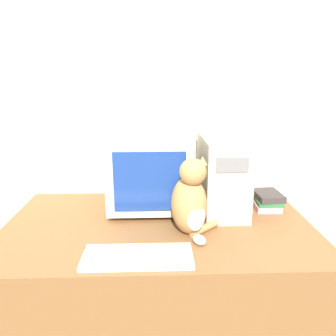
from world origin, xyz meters
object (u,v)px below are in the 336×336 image
object	(u,v)px
cat	(190,201)
crt_monitor	(150,171)
computer_tower	(222,174)
pen	(103,248)
book_stack	(267,200)
keyboard	(138,256)

from	to	relation	value
cat	crt_monitor	bearing A→B (deg)	100.83
computer_tower	pen	xyz separation A→B (m)	(-0.57, -0.41, -0.19)
computer_tower	book_stack	bearing A→B (deg)	0.85
cat	book_stack	distance (m)	0.55
cat	pen	bearing A→B (deg)	-179.99
keyboard	pen	distance (m)	0.17
keyboard	pen	world-z (taller)	keyboard
keyboard	cat	bearing A→B (deg)	42.40
computer_tower	pen	world-z (taller)	computer_tower
book_stack	pen	distance (m)	0.92
computer_tower	book_stack	size ratio (longest dim) A/B	2.19
crt_monitor	pen	size ratio (longest dim) A/B	2.78
book_stack	computer_tower	bearing A→B (deg)	-179.15
keyboard	book_stack	bearing A→B (deg)	36.28
crt_monitor	keyboard	distance (m)	0.56
keyboard	cat	size ratio (longest dim) A/B	1.19
cat	keyboard	bearing A→B (deg)	-156.33
computer_tower	book_stack	distance (m)	0.30
book_stack	pen	bearing A→B (deg)	-153.20
computer_tower	cat	xyz separation A→B (m)	(-0.20, -0.29, -0.04)
computer_tower	cat	bearing A→B (deg)	-124.40
crt_monitor	computer_tower	world-z (taller)	crt_monitor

